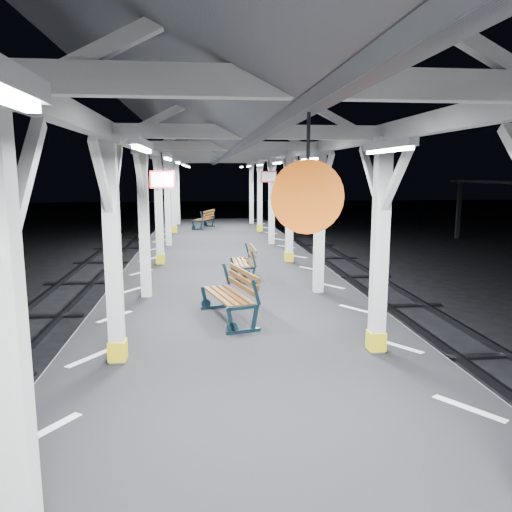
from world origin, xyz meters
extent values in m
plane|color=black|center=(0.00, 0.00, 0.00)|extent=(120.00, 120.00, 0.00)
cube|color=black|center=(0.00, 0.00, 0.50)|extent=(6.00, 50.00, 1.00)
cube|color=silver|center=(-2.45, 0.00, 1.00)|extent=(1.00, 48.00, 0.01)
cube|color=silver|center=(2.45, 0.00, 1.00)|extent=(1.00, 48.00, 0.01)
cube|color=silver|center=(-2.00, -2.00, 2.60)|extent=(0.22, 0.22, 3.20)
cube|color=silver|center=(-2.00, -1.45, 3.75)|extent=(0.10, 0.99, 0.99)
cube|color=silver|center=(-2.00, 2.00, 2.60)|extent=(0.22, 0.22, 3.20)
cube|color=silver|center=(-2.00, 2.00, 4.26)|extent=(0.40, 0.40, 0.12)
cube|color=yellow|center=(-2.00, 2.00, 1.18)|extent=(0.26, 0.26, 0.30)
cube|color=silver|center=(-2.00, 2.55, 3.75)|extent=(0.10, 0.99, 0.99)
cube|color=silver|center=(-2.00, 1.45, 3.75)|extent=(0.10, 0.99, 0.99)
cube|color=silver|center=(-2.00, 6.00, 2.60)|extent=(0.22, 0.22, 3.20)
cube|color=silver|center=(-2.00, 6.00, 4.26)|extent=(0.40, 0.40, 0.12)
cube|color=silver|center=(-2.00, 6.55, 3.75)|extent=(0.10, 0.99, 0.99)
cube|color=silver|center=(-2.00, 5.45, 3.75)|extent=(0.10, 0.99, 0.99)
cube|color=silver|center=(-2.00, 10.00, 2.60)|extent=(0.22, 0.22, 3.20)
cube|color=silver|center=(-2.00, 10.00, 4.26)|extent=(0.40, 0.40, 0.12)
cube|color=yellow|center=(-2.00, 10.00, 1.18)|extent=(0.26, 0.26, 0.30)
cube|color=silver|center=(-2.00, 10.55, 3.75)|extent=(0.10, 0.99, 0.99)
cube|color=silver|center=(-2.00, 9.45, 3.75)|extent=(0.10, 0.99, 0.99)
cube|color=silver|center=(-2.00, 14.00, 2.60)|extent=(0.22, 0.22, 3.20)
cube|color=silver|center=(-2.00, 14.00, 4.26)|extent=(0.40, 0.40, 0.12)
cube|color=silver|center=(-2.00, 14.55, 3.75)|extent=(0.10, 0.99, 0.99)
cube|color=silver|center=(-2.00, 13.45, 3.75)|extent=(0.10, 0.99, 0.99)
cube|color=silver|center=(-2.00, 18.00, 2.60)|extent=(0.22, 0.22, 3.20)
cube|color=silver|center=(-2.00, 18.00, 4.26)|extent=(0.40, 0.40, 0.12)
cube|color=yellow|center=(-2.00, 18.00, 1.18)|extent=(0.26, 0.26, 0.30)
cube|color=silver|center=(-2.00, 18.55, 3.75)|extent=(0.10, 0.99, 0.99)
cube|color=silver|center=(-2.00, 17.45, 3.75)|extent=(0.10, 0.99, 0.99)
cube|color=silver|center=(-2.00, 22.00, 2.60)|extent=(0.22, 0.22, 3.20)
cube|color=silver|center=(-2.00, 22.00, 4.26)|extent=(0.40, 0.40, 0.12)
cube|color=silver|center=(-2.00, 22.55, 3.75)|extent=(0.10, 0.99, 0.99)
cube|color=silver|center=(-2.00, 21.45, 3.75)|extent=(0.10, 0.99, 0.99)
cube|color=silver|center=(2.00, 2.00, 2.60)|extent=(0.22, 0.22, 3.20)
cube|color=silver|center=(2.00, 2.00, 4.26)|extent=(0.40, 0.40, 0.12)
cube|color=yellow|center=(2.00, 2.00, 1.18)|extent=(0.26, 0.26, 0.30)
cube|color=silver|center=(2.00, 2.55, 3.75)|extent=(0.10, 0.99, 0.99)
cube|color=silver|center=(2.00, 1.45, 3.75)|extent=(0.10, 0.99, 0.99)
cube|color=silver|center=(2.00, 6.00, 2.60)|extent=(0.22, 0.22, 3.20)
cube|color=silver|center=(2.00, 6.00, 4.26)|extent=(0.40, 0.40, 0.12)
cube|color=silver|center=(2.00, 6.55, 3.75)|extent=(0.10, 0.99, 0.99)
cube|color=silver|center=(2.00, 5.45, 3.75)|extent=(0.10, 0.99, 0.99)
cube|color=silver|center=(2.00, 10.00, 2.60)|extent=(0.22, 0.22, 3.20)
cube|color=silver|center=(2.00, 10.00, 4.26)|extent=(0.40, 0.40, 0.12)
cube|color=yellow|center=(2.00, 10.00, 1.18)|extent=(0.26, 0.26, 0.30)
cube|color=silver|center=(2.00, 10.55, 3.75)|extent=(0.10, 0.99, 0.99)
cube|color=silver|center=(2.00, 9.45, 3.75)|extent=(0.10, 0.99, 0.99)
cube|color=silver|center=(2.00, 14.00, 2.60)|extent=(0.22, 0.22, 3.20)
cube|color=silver|center=(2.00, 14.00, 4.26)|extent=(0.40, 0.40, 0.12)
cube|color=silver|center=(2.00, 14.55, 3.75)|extent=(0.10, 0.99, 0.99)
cube|color=silver|center=(2.00, 13.45, 3.75)|extent=(0.10, 0.99, 0.99)
cube|color=silver|center=(2.00, 18.00, 2.60)|extent=(0.22, 0.22, 3.20)
cube|color=silver|center=(2.00, 18.00, 4.26)|extent=(0.40, 0.40, 0.12)
cube|color=yellow|center=(2.00, 18.00, 1.18)|extent=(0.26, 0.26, 0.30)
cube|color=silver|center=(2.00, 18.55, 3.75)|extent=(0.10, 0.99, 0.99)
cube|color=silver|center=(2.00, 17.45, 3.75)|extent=(0.10, 0.99, 0.99)
cube|color=silver|center=(2.00, 22.00, 2.60)|extent=(0.22, 0.22, 3.20)
cube|color=silver|center=(2.00, 22.00, 4.26)|extent=(0.40, 0.40, 0.12)
cube|color=silver|center=(2.00, 22.55, 3.75)|extent=(0.10, 0.99, 0.99)
cube|color=silver|center=(2.00, 21.45, 3.75)|extent=(0.10, 0.99, 0.99)
cube|color=silver|center=(-2.00, 0.00, 4.38)|extent=(0.18, 48.00, 0.24)
cube|color=silver|center=(2.00, 0.00, 4.38)|extent=(0.18, 48.00, 0.24)
cube|color=silver|center=(0.00, -2.00, 4.38)|extent=(4.20, 0.14, 0.20)
cube|color=silver|center=(0.00, 2.00, 4.38)|extent=(4.20, 0.14, 0.20)
cube|color=silver|center=(0.00, 6.00, 4.38)|extent=(4.20, 0.14, 0.20)
cube|color=silver|center=(0.00, 10.00, 4.38)|extent=(4.20, 0.14, 0.20)
cube|color=silver|center=(0.00, 14.00, 4.38)|extent=(4.20, 0.14, 0.20)
cube|color=silver|center=(0.00, 18.00, 4.38)|extent=(4.20, 0.14, 0.20)
cube|color=silver|center=(0.00, 22.00, 4.38)|extent=(4.20, 0.14, 0.20)
cube|color=silver|center=(0.00, 0.00, 5.30)|extent=(0.16, 48.00, 0.20)
cube|color=#4D4F54|center=(-1.30, 0.00, 4.92)|extent=(2.80, 49.00, 1.45)
cube|color=#4D4F54|center=(1.30, 0.00, 4.92)|extent=(2.80, 49.00, 1.45)
cube|color=silver|center=(-1.30, 0.00, 4.10)|extent=(0.10, 1.35, 0.08)
cube|color=white|center=(-1.30, 0.00, 4.05)|extent=(0.05, 1.25, 0.05)
cube|color=silver|center=(-1.30, 4.00, 4.10)|extent=(0.10, 1.35, 0.08)
cube|color=white|center=(-1.30, 4.00, 4.05)|extent=(0.05, 1.25, 0.05)
cube|color=silver|center=(-1.30, 8.00, 4.10)|extent=(0.10, 1.35, 0.08)
cube|color=white|center=(-1.30, 8.00, 4.05)|extent=(0.05, 1.25, 0.05)
cube|color=silver|center=(-1.30, 12.00, 4.10)|extent=(0.10, 1.35, 0.08)
cube|color=white|center=(-1.30, 12.00, 4.05)|extent=(0.05, 1.25, 0.05)
cube|color=silver|center=(-1.30, 16.00, 4.10)|extent=(0.10, 1.35, 0.08)
cube|color=white|center=(-1.30, 16.00, 4.05)|extent=(0.05, 1.25, 0.05)
cube|color=silver|center=(-1.30, 20.00, 4.10)|extent=(0.10, 1.35, 0.08)
cube|color=white|center=(-1.30, 20.00, 4.05)|extent=(0.05, 1.25, 0.05)
cube|color=silver|center=(1.30, 0.00, 4.10)|extent=(0.10, 1.35, 0.08)
cube|color=white|center=(1.30, 0.00, 4.05)|extent=(0.05, 1.25, 0.05)
cube|color=silver|center=(1.30, 4.00, 4.10)|extent=(0.10, 1.35, 0.08)
cube|color=white|center=(1.30, 4.00, 4.05)|extent=(0.05, 1.25, 0.05)
cube|color=silver|center=(1.30, 8.00, 4.10)|extent=(0.10, 1.35, 0.08)
cube|color=white|center=(1.30, 8.00, 4.05)|extent=(0.05, 1.25, 0.05)
cube|color=silver|center=(1.30, 12.00, 4.10)|extent=(0.10, 1.35, 0.08)
cube|color=white|center=(1.30, 12.00, 4.05)|extent=(0.05, 1.25, 0.05)
cube|color=silver|center=(1.30, 16.00, 4.10)|extent=(0.10, 1.35, 0.08)
cube|color=white|center=(1.30, 16.00, 4.05)|extent=(0.05, 1.25, 0.05)
cube|color=silver|center=(1.30, 20.00, 4.10)|extent=(0.10, 1.35, 0.08)
cube|color=white|center=(1.30, 20.00, 4.05)|extent=(0.05, 1.25, 0.05)
cylinder|color=black|center=(0.00, -2.00, 4.05)|extent=(0.02, 0.02, 0.30)
cylinder|color=#EC5C0D|center=(0.00, -2.00, 3.65)|extent=(0.50, 0.04, 0.50)
cylinder|color=black|center=(-1.49, 4.95, 4.02)|extent=(0.02, 0.02, 0.36)
cube|color=red|center=(-1.49, 4.95, 3.67)|extent=(0.50, 0.03, 0.35)
cube|color=white|center=(-1.49, 4.95, 3.67)|extent=(0.44, 0.04, 0.29)
cylinder|color=black|center=(1.39, 10.32, 4.02)|extent=(0.02, 0.02, 0.36)
cube|color=red|center=(1.39, 10.32, 3.67)|extent=(0.50, 0.03, 0.35)
cube|color=white|center=(1.39, 10.32, 3.67)|extent=(0.44, 0.05, 0.29)
cube|color=black|center=(14.00, 22.00, 1.65)|extent=(0.20, 0.20, 3.30)
sphere|color=silver|center=(14.00, 22.00, 3.22)|extent=(0.20, 0.20, 0.20)
cube|color=#102730|center=(-0.01, 3.14, 1.03)|extent=(0.64, 0.23, 0.06)
cube|color=#102730|center=(-0.24, 3.08, 1.25)|extent=(0.17, 0.09, 0.50)
cube|color=#102730|center=(0.19, 3.20, 1.25)|extent=(0.16, 0.09, 0.50)
cube|color=#102730|center=(0.22, 3.20, 1.72)|extent=(0.18, 0.10, 0.47)
cube|color=#102730|center=(-0.45, 4.80, 1.03)|extent=(0.64, 0.23, 0.06)
cube|color=#102730|center=(-0.68, 4.74, 1.25)|extent=(0.17, 0.09, 0.50)
cube|color=#102730|center=(-0.25, 4.85, 1.25)|extent=(0.16, 0.09, 0.50)
cube|color=#102730|center=(-0.23, 4.86, 1.72)|extent=(0.18, 0.10, 0.47)
cube|color=brown|center=(-0.44, 3.91, 1.48)|extent=(0.51, 1.60, 0.04)
cube|color=brown|center=(-0.31, 3.95, 1.48)|extent=(0.51, 1.60, 0.04)
cube|color=brown|center=(-0.17, 3.99, 1.48)|extent=(0.51, 1.60, 0.04)
cube|color=brown|center=(-0.04, 4.02, 1.48)|extent=(0.51, 1.60, 0.04)
cube|color=brown|center=(0.04, 4.04, 1.63)|extent=(0.47, 1.59, 0.10)
cube|color=brown|center=(0.06, 4.05, 1.77)|extent=(0.47, 1.59, 0.10)
cube|color=brown|center=(0.08, 4.05, 1.91)|extent=(0.47, 1.59, 0.10)
cube|color=#102730|center=(0.36, 7.00, 1.03)|extent=(0.57, 0.07, 0.06)
cube|color=#102730|center=(0.15, 6.99, 1.22)|extent=(0.15, 0.05, 0.44)
cube|color=#102730|center=(0.55, 7.00, 1.22)|extent=(0.13, 0.05, 0.44)
cube|color=#102730|center=(0.57, 7.00, 1.64)|extent=(0.15, 0.05, 0.42)
cube|color=#102730|center=(0.34, 8.52, 1.03)|extent=(0.57, 0.07, 0.06)
cube|color=#102730|center=(0.13, 8.51, 1.22)|extent=(0.15, 0.05, 0.44)
cube|color=#102730|center=(0.53, 8.52, 1.22)|extent=(0.13, 0.05, 0.44)
cube|color=#102730|center=(0.55, 8.52, 1.64)|extent=(0.15, 0.05, 0.42)
cube|color=brown|center=(0.16, 7.75, 1.43)|extent=(0.11, 1.44, 0.03)
cube|color=brown|center=(0.28, 7.76, 1.43)|extent=(0.11, 1.44, 0.03)
cube|color=brown|center=(0.41, 7.76, 1.43)|extent=(0.11, 1.44, 0.03)
cube|color=brown|center=(0.53, 7.76, 1.43)|extent=(0.11, 1.44, 0.03)
cube|color=brown|center=(0.60, 7.76, 1.56)|extent=(0.07, 1.44, 0.09)
cube|color=brown|center=(0.62, 7.76, 1.68)|extent=(0.07, 1.44, 0.09)
cube|color=brown|center=(0.64, 7.76, 1.81)|extent=(0.07, 1.44, 0.09)
cube|color=#102730|center=(-0.93, 19.11, 1.03)|extent=(0.60, 0.28, 0.06)
cube|color=#102730|center=(-1.14, 19.19, 1.24)|extent=(0.17, 0.10, 0.48)
cube|color=#102730|center=(-0.74, 19.03, 1.24)|extent=(0.15, 0.10, 0.48)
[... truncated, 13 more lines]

